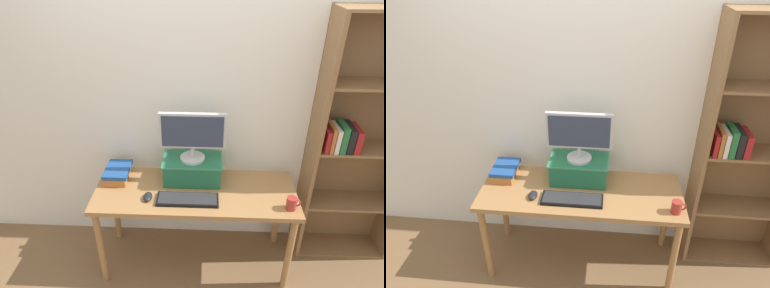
# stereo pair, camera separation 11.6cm
# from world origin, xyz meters

# --- Properties ---
(ground_plane) EXTENTS (12.00, 12.00, 0.00)m
(ground_plane) POSITION_xyz_m (0.00, 0.00, 0.00)
(ground_plane) COLOR brown
(back_wall) EXTENTS (7.00, 0.08, 2.60)m
(back_wall) POSITION_xyz_m (0.00, 0.38, 1.30)
(back_wall) COLOR silver
(back_wall) RESTS_ON ground_plane
(desk) EXTENTS (1.50, 0.57, 0.72)m
(desk) POSITION_xyz_m (0.00, 0.00, 0.64)
(desk) COLOR #9E7042
(desk) RESTS_ON ground_plane
(bookshelf_unit) EXTENTS (0.75, 0.28, 1.99)m
(bookshelf_unit) POSITION_xyz_m (1.21, 0.23, 1.01)
(bookshelf_unit) COLOR olive
(bookshelf_unit) RESTS_ON ground_plane
(riser_box) EXTENTS (0.45, 0.27, 0.19)m
(riser_box) POSITION_xyz_m (-0.03, 0.14, 0.82)
(riser_box) COLOR #1E6642
(riser_box) RESTS_ON desk
(computer_monitor) EXTENTS (0.48, 0.19, 0.38)m
(computer_monitor) POSITION_xyz_m (-0.03, 0.14, 1.12)
(computer_monitor) COLOR #B7B7BA
(computer_monitor) RESTS_ON riser_box
(keyboard) EXTENTS (0.44, 0.15, 0.02)m
(keyboard) POSITION_xyz_m (-0.05, -0.12, 0.74)
(keyboard) COLOR black
(keyboard) RESTS_ON desk
(computer_mouse) EXTENTS (0.06, 0.10, 0.04)m
(computer_mouse) POSITION_xyz_m (-0.34, -0.11, 0.74)
(computer_mouse) COLOR black
(computer_mouse) RESTS_ON desk
(book_stack) EXTENTS (0.18, 0.26, 0.10)m
(book_stack) POSITION_xyz_m (-0.61, 0.12, 0.77)
(book_stack) COLOR #AD662D
(book_stack) RESTS_ON desk
(coffee_mug) EXTENTS (0.10, 0.07, 0.09)m
(coffee_mug) POSITION_xyz_m (0.67, -0.18, 0.77)
(coffee_mug) COLOR #9E2D28
(coffee_mug) RESTS_ON desk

